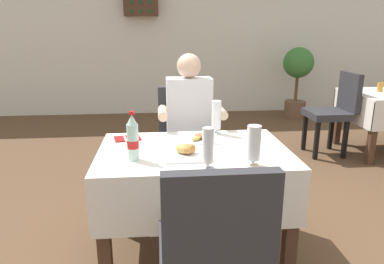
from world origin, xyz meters
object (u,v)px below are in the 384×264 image
Objects in this scene: plate_near_camera at (186,152)px; cola_bottle_primary at (133,139)px; chair_far_diner_seat at (184,139)px; plate_far_diner at (201,138)px; background_chair_left at (335,109)px; beer_glass_left at (254,144)px; napkin_cutlery_set at (128,138)px; wall_bottle_rack at (141,3)px; background_table_tumbler at (380,87)px; chair_near_camera_side at (213,251)px; main_dining_table at (194,175)px; beer_glass_middle at (216,118)px; beer_glass_right at (208,148)px; potted_plant_corner at (298,73)px; seated_diner_far at (190,124)px.

plate_near_camera is 0.88× the size of cola_bottle_primary.
chair_far_diner_seat is 0.64m from plate_far_diner.
beer_glass_left is at bearing -126.26° from background_chair_left.
wall_bottle_rack is (-0.03, 3.87, 1.14)m from napkin_cutlery_set.
beer_glass_left is 3.06m from background_table_tumbler.
napkin_cutlery_set is (-0.42, 1.04, 0.18)m from chair_near_camera_side.
plate_far_diner reaches higher than main_dining_table.
beer_glass_middle is 0.24× the size of background_chair_left.
background_chair_left is (1.80, 2.13, -0.29)m from beer_glass_right.
plate_far_diner is 4.04m from potted_plant_corner.
main_dining_table is 1.19× the size of background_chair_left.
plate_near_camera is at bearing -96.59° from seated_diner_far.
wall_bottle_rack reaches higher than seated_diner_far.
beer_glass_left is 0.19× the size of potted_plant_corner.
beer_glass_right is at bearing -64.83° from plate_near_camera.
background_chair_left is (1.80, 1.13, -0.16)m from seated_diner_far.
beer_glass_middle is (0.19, 0.32, 0.29)m from main_dining_table.
chair_near_camera_side is 4.37× the size of beer_glass_left.
potted_plant_corner is (2.07, 3.99, -0.09)m from beer_glass_right.
wall_bottle_rack is at bearing 96.28° from beer_glass_right.
napkin_cutlery_set is (-0.46, 0.58, -0.11)m from beer_glass_right.
seated_diner_far is 1.03m from beer_glass_left.
background_table_tumbler is 0.09× the size of potted_plant_corner.
chair_far_diner_seat is 0.19m from seated_diner_far.
chair_far_diner_seat is 0.77× the size of seated_diner_far.
cola_bottle_primary is 4.40m from wall_bottle_rack.
main_dining_table is at bearing -111.61° from plate_far_diner.
chair_near_camera_side is at bearing -94.19° from plate_far_diner.
napkin_cutlery_set is (-0.42, 0.25, 0.18)m from main_dining_table.
background_chair_left is at bearing -45.36° from wall_bottle_rack.
beer_glass_right is at bearing -87.82° from chair_far_diner_seat.
beer_glass_right is at bearing -89.74° from seated_diner_far.
background_table_tumbler is (2.84, 1.64, 0.05)m from napkin_cutlery_set.
potted_plant_corner is at bearing 65.30° from beer_glass_left.
potted_plant_corner reaches higher than napkin_cutlery_set.
chair_near_camera_side is 1.14m from napkin_cutlery_set.
chair_far_diner_seat is at bearing 112.08° from beer_glass_middle.
wall_bottle_rack is (-0.45, 3.34, 1.32)m from chair_far_diner_seat.
beer_glass_middle is (0.25, 0.43, 0.09)m from plate_near_camera.
beer_glass_middle is 1.06× the size of beer_glass_right.
cola_bottle_primary is at bearing -156.50° from main_dining_table.
potted_plant_corner reaches higher than cola_bottle_primary.
background_table_tumbler is (0.58, 0.08, 0.23)m from background_chair_left.
wall_bottle_rack reaches higher than background_chair_left.
chair_far_diner_seat is at bearing 96.62° from plate_far_diner.
plate_near_camera is 0.21× the size of potted_plant_corner.
napkin_cutlery_set is 3.28m from background_table_tumbler.
beer_glass_middle is 1.20× the size of napkin_cutlery_set.
wall_bottle_rack reaches higher than plate_far_diner.
beer_glass_left is 0.25m from beer_glass_right.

